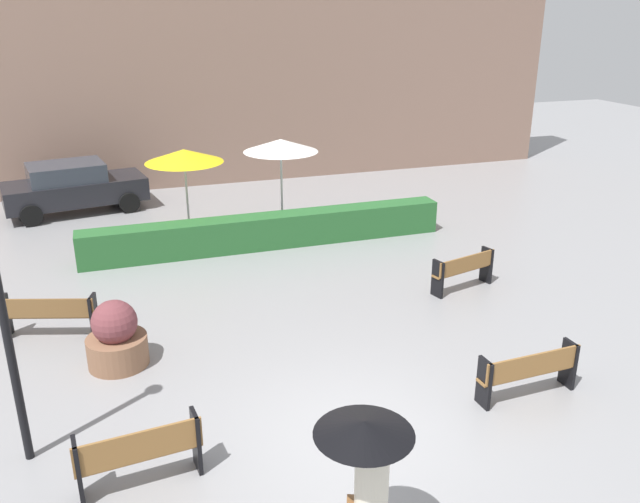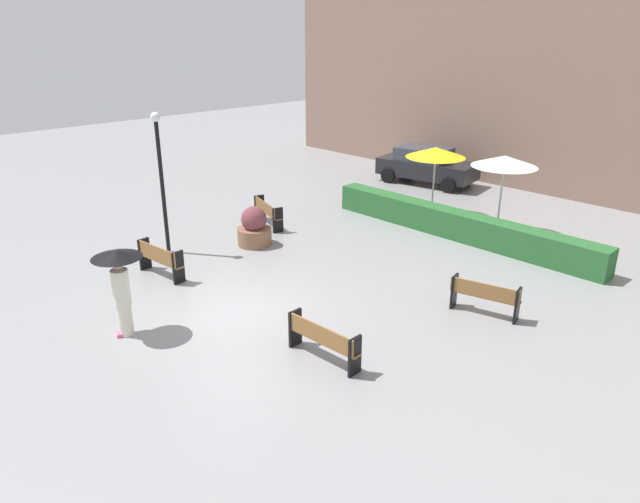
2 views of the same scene
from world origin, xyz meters
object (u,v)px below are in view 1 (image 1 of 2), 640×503
Objects in this scene: pedestrian_with_umbrella at (367,471)px; patio_umbrella_white at (281,146)px; parked_car at (73,187)px; bench_far_right at (464,269)px; patio_umbrella_yellow at (184,156)px; planter_pot at (116,338)px; bench_near_right at (529,370)px; bench_near_left at (139,453)px; bench_far_left at (48,313)px.

patio_umbrella_white reaches higher than pedestrian_with_umbrella.
bench_far_right is at bearing -47.28° from parked_car.
bench_far_right is 7.92m from patio_umbrella_yellow.
bench_near_right is at bearing -26.86° from planter_pot.
bench_near_left is at bearing -178.27° from bench_near_right.
planter_pot is 8.23m from patio_umbrella_white.
patio_umbrella_white is at bearing 117.27° from bench_far_right.
parked_car is at bearing 87.80° from bench_far_left.
bench_near_right is 9.94m from patio_umbrella_white.
planter_pot is (1.21, -1.51, 0.02)m from bench_far_left.
pedestrian_with_umbrella is 12.09m from patio_umbrella_yellow.
bench_near_right is 1.45× the size of planter_pot.
bench_far_left is (-7.60, 4.74, 0.02)m from bench_near_right.
pedestrian_with_umbrella is at bearing -62.53° from bench_far_left.
parked_car is at bearing 132.72° from bench_far_right.
patio_umbrella_white is (4.67, 9.80, 1.93)m from bench_near_left.
bench_far_right is 0.84× the size of pedestrian_with_umbrella.
planter_pot reaches higher than bench_far_right.
bench_near_right is 15.25m from parked_car.
pedestrian_with_umbrella is at bearing -88.42° from patio_umbrella_yellow.
parked_car is at bearing 129.03° from patio_umbrella_yellow.
bench_near_right is at bearing -106.33° from bench_far_right.
pedestrian_with_umbrella is at bearing -66.05° from planter_pot.
patio_umbrella_white is 7.05m from parked_car.
parked_car reaches higher than bench_far_right.
patio_umbrella_white is (6.04, 4.87, 1.95)m from bench_far_left.
patio_umbrella_yellow is (-5.45, 5.44, 1.84)m from bench_far_right.
pedestrian_with_umbrella is 1.59× the size of planter_pot.
bench_far_left is 8.68m from parked_car.
bench_near_right is 0.68× the size of patio_umbrella_white.
bench_far_right is 6.39m from patio_umbrella_white.
bench_near_left is 0.85× the size of pedestrian_with_umbrella.
planter_pot is 10.21m from parked_car.
bench_far_right is at bearing 7.26° from planter_pot.
bench_far_right reaches higher than bench_near_right.
parked_car is (-3.05, 3.76, -1.54)m from patio_umbrella_yellow.
planter_pot reaches higher than bench_near_left.
planter_pot is (-7.62, -0.97, 0.02)m from bench_far_right.
bench_far_left is (-1.37, 4.93, -0.02)m from bench_near_left.
bench_far_left is 1.47× the size of planter_pot.
planter_pot is at bearing 113.95° from pedestrian_with_umbrella.
parked_car is at bearing 146.42° from patio_umbrella_white.
pedestrian_with_umbrella is 16.17m from parked_car.
planter_pot is 7.01m from patio_umbrella_yellow.
bench_far_right is 1.33× the size of planter_pot.
bench_far_left is 0.41× the size of parked_car.
pedestrian_with_umbrella is at bearing -127.76° from bench_far_right.
bench_near_right is 8.96m from bench_far_left.
bench_far_left is at bearing 117.47° from pedestrian_with_umbrella.
planter_pot reaches higher than bench_near_right.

